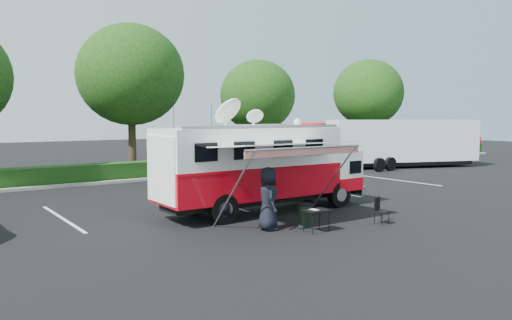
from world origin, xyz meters
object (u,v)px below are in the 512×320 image
(folding_table, at_px, (316,211))
(trash_bin, at_px, (305,215))
(semi_trailer, at_px, (403,142))
(command_truck, at_px, (262,166))

(folding_table, distance_m, trash_bin, 0.82)
(semi_trailer, bearing_deg, folding_table, -148.53)
(command_truck, distance_m, trash_bin, 3.18)
(folding_table, relative_size, trash_bin, 1.10)
(trash_bin, xyz_separation_m, semi_trailer, (18.02, 10.39, 1.37))
(folding_table, bearing_deg, semi_trailer, 31.47)
(command_truck, height_order, folding_table, command_truck)
(folding_table, height_order, trash_bin, trash_bin)
(trash_bin, distance_m, semi_trailer, 20.85)
(command_truck, distance_m, semi_trailer, 19.19)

